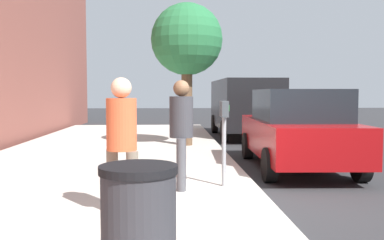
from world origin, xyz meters
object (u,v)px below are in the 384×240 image
street_tree (187,41)px  parked_sedan_near (297,129)px  parking_meter (224,125)px  pedestrian_at_meter (181,125)px  trash_bin (139,232)px  parked_van_far (244,104)px  pedestrian_bystander (122,135)px

street_tree → parked_sedan_near: bearing=-144.0°
parking_meter → pedestrian_at_meter: 0.72m
street_tree → trash_bin: street_tree is taller
pedestrian_at_meter → parked_van_far: size_ratio=0.34×
parked_van_far → street_tree: 4.69m
pedestrian_bystander → parked_van_far: bearing=24.8°
trash_bin → pedestrian_at_meter: bearing=-6.5°
pedestrian_at_meter → parked_sedan_near: (2.42, -2.63, -0.28)m
parked_sedan_near → trash_bin: parked_sedan_near is taller
parking_meter → street_tree: size_ratio=0.34×
pedestrian_bystander → parked_van_far: (10.64, -3.41, 0.09)m
parking_meter → parked_van_far: size_ratio=0.27×
parked_van_far → street_tree: bearing=147.1°
parked_sedan_near → pedestrian_at_meter: bearing=132.7°
pedestrian_at_meter → pedestrian_bystander: 1.64m
parking_meter → street_tree: 5.86m
pedestrian_bystander → parked_sedan_near: 5.17m
pedestrian_at_meter → parking_meter: bearing=13.3°
pedestrian_bystander → trash_bin: 2.27m
pedestrian_at_meter → parked_sedan_near: pedestrian_at_meter is taller
parked_van_far → parked_sedan_near: bearing=180.0°
parking_meter → pedestrian_bystander: pedestrian_bystander is taller
parked_sedan_near → pedestrian_bystander: bearing=138.6°
parked_van_far → street_tree: size_ratio=1.26×
parking_meter → parked_sedan_near: bearing=-39.9°
parking_meter → parked_van_far: parked_van_far is taller
parked_van_far → trash_bin: bearing=166.7°
pedestrian_bystander → parked_sedan_near: pedestrian_bystander is taller
parking_meter → pedestrian_bystander: bearing=136.5°
pedestrian_at_meter → street_tree: 5.98m
pedestrian_at_meter → pedestrian_bystander: pedestrian_at_meter is taller
trash_bin → parked_van_far: bearing=-13.3°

